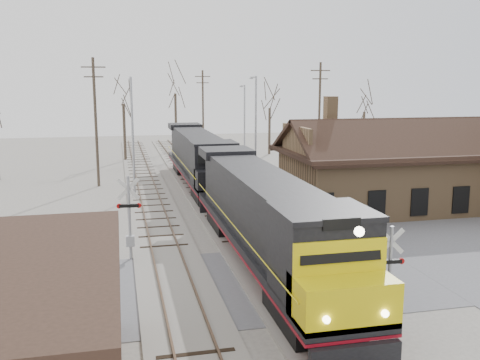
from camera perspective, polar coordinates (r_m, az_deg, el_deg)
The scene contains 19 objects.
ground at distance 24.71m, azimuth 3.80°, elevation -10.66°, with size 140.00×140.00×0.00m, color #9E998F.
road at distance 24.70m, azimuth 3.80°, elevation -10.63°, with size 60.00×9.00×0.03m, color #5A5A5E.
track_main at distance 38.68m, azimuth -2.58°, elevation -2.78°, with size 3.40×90.00×0.24m.
track_siding at distance 38.16m, azimuth -9.25°, elevation -3.09°, with size 3.40×90.00×0.24m.
depot at distance 39.40m, azimuth 15.63°, elevation 0.56°, with size 15.20×9.31×7.90m.
locomotive_lead at distance 25.36m, azimuth 2.87°, elevation -4.24°, with size 3.16×21.15×4.70m.
locomotive_trailing at distance 45.98m, azimuth -4.39°, elevation 2.35°, with size 3.16×21.15×4.45m.
crossbuck_near at distance 20.55m, azimuth 15.63°, elevation -10.13°, with size 1.08×0.28×3.79m.
crossbuck_far at distance 27.44m, azimuth -11.70°, elevation -4.32°, with size 1.23×0.32×4.30m.
streetlight_a at distance 41.78m, azimuth -11.40°, elevation 5.11°, with size 0.25×2.04×9.28m.
streetlight_b at distance 47.53m, azimuth 1.65°, elevation 6.01°, with size 0.25×2.04×9.43m.
streetlight_c at distance 59.87m, azimuth 0.45°, elevation 6.51°, with size 0.25×2.04×8.60m.
utility_pole_a at distance 47.21m, azimuth -15.14°, elevation 6.17°, with size 2.00×0.24×10.92m.
utility_pole_b at distance 70.48m, azimuth -3.97°, elevation 7.56°, with size 2.00×0.24×10.42m.
utility_pole_c at distance 53.84m, azimuth 8.45°, elevation 6.82°, with size 2.00×0.24×10.81m.
tree_b at distance 62.25m, azimuth -12.37°, elevation 8.92°, with size 4.33×4.33×10.61m.
tree_c at distance 70.39m, azimuth -6.94°, elevation 10.14°, with size 4.97×4.97×12.17m.
tree_d at distance 66.78m, azimuth 3.19°, elevation 8.49°, with size 3.84×3.84×9.41m.
tree_e at distance 66.82m, azimuth 13.15°, elevation 7.84°, with size 3.58×3.58×8.77m.
Camera 1 is at (-6.70, -22.07, 8.85)m, focal length 40.00 mm.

